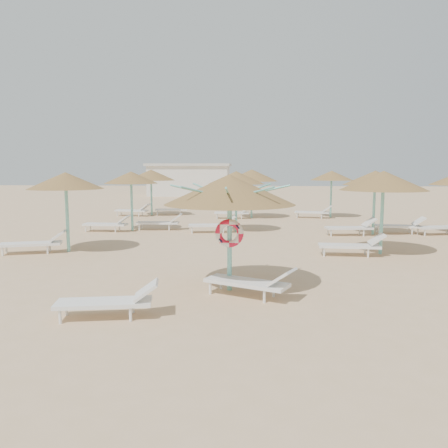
{
  "coord_description": "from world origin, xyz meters",
  "views": [
    {
      "loc": [
        0.54,
        -9.48,
        2.79
      ],
      "look_at": [
        -0.24,
        2.1,
        1.3
      ],
      "focal_mm": 35.0,
      "sensor_mm": 36.0,
      "label": 1
    }
  ],
  "objects": [
    {
      "name": "ground",
      "position": [
        0.0,
        0.0,
        0.0
      ],
      "size": [
        120.0,
        120.0,
        0.0
      ],
      "primitive_type": "plane",
      "color": "tan",
      "rests_on": "ground"
    },
    {
      "name": "lounger_main_a",
      "position": [
        -2.1,
        -1.75,
        0.33
      ],
      "size": [
        1.96,
        0.88,
        0.69
      ],
      "rotation": [
        0.0,
        0.0,
        0.17
      ],
      "color": "white",
      "rests_on": "ground"
    },
    {
      "name": "main_palapa",
      "position": [
        0.01,
        0.28,
        2.3
      ],
      "size": [
        2.95,
        2.95,
        2.64
      ],
      "color": "#7AD3C6",
      "rests_on": "ground"
    },
    {
      "name": "palapa_field",
      "position": [
        2.33,
        10.04,
        2.3
      ],
      "size": [
        20.08,
        14.03,
        2.72
      ],
      "color": "#7AD3C6",
      "rests_on": "ground"
    },
    {
      "name": "service_hut",
      "position": [
        -6.0,
        35.0,
        1.64
      ],
      "size": [
        8.4,
        4.4,
        3.25
      ],
      "color": "silver",
      "rests_on": "ground"
    },
    {
      "name": "lounger_main_b",
      "position": [
        0.53,
        -0.26,
        0.34
      ],
      "size": [
        2.05,
        1.39,
        0.72
      ],
      "rotation": [
        0.0,
        0.0,
        -0.44
      ],
      "color": "white",
      "rests_on": "ground"
    }
  ]
}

